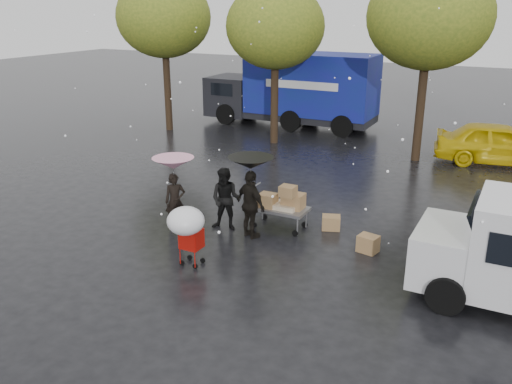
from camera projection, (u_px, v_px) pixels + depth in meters
The scene contains 13 objects.
ground at pixel (228, 245), 13.46m from camera, with size 90.00×90.00×0.00m, color black.
person_pink at pixel (175, 201), 14.31m from camera, with size 0.54×0.36×1.49m, color black.
person_middle at pixel (226, 199), 14.17m from camera, with size 0.82×0.64×1.68m, color black.
person_black at pixel (251, 205), 13.66m from camera, with size 1.04×0.43×1.78m, color black.
umbrella_pink at pixel (173, 163), 13.97m from camera, with size 1.09×1.09×1.94m.
umbrella_black at pixel (251, 163), 13.30m from camera, with size 1.15×1.15×2.14m.
vendor_cart at pixel (282, 203), 14.25m from camera, with size 1.52×0.80×1.27m.
shopping_cart at pixel (187, 224), 12.01m from camera, with size 0.84×0.84×1.46m.
blue_truck at pixel (295, 90), 25.89m from camera, with size 8.30×2.60×3.50m.
box_ground_near at pixel (368, 244), 13.06m from camera, with size 0.46×0.37×0.42m, color olive.
box_ground_far at pixel (331, 223), 14.38m from camera, with size 0.48×0.37×0.37m, color olive.
yellow_taxi at pixel (500, 144), 20.01m from camera, with size 1.84×4.57×1.56m, color #E0BD0B.
tree_row at pixel (348, 22), 20.39m from camera, with size 21.60×4.40×7.12m.
Camera 1 is at (6.23, -10.58, 5.71)m, focal length 38.00 mm.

